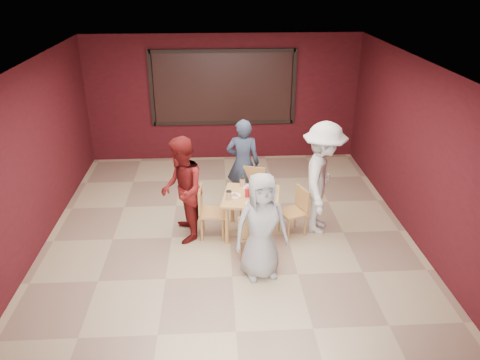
{
  "coord_description": "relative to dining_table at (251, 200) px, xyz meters",
  "views": [
    {
      "loc": [
        -0.2,
        -6.67,
        4.12
      ],
      "look_at": [
        0.18,
        0.08,
        0.99
      ],
      "focal_mm": 35.0,
      "sensor_mm": 36.0,
      "label": 1
    }
  ],
  "objects": [
    {
      "name": "diner_back",
      "position": [
        -0.07,
        1.06,
        0.21
      ],
      "size": [
        0.65,
        0.48,
        1.66
      ],
      "primitive_type": "imported",
      "rotation": [
        0.0,
        0.0,
        3.0
      ],
      "color": "#2E3A52",
      "rests_on": "floor"
    },
    {
      "name": "chair_front",
      "position": [
        -0.07,
        -0.75,
        -0.18
      ],
      "size": [
        0.39,
        0.39,
        0.78
      ],
      "color": "#B67B46",
      "rests_on": "floor"
    },
    {
      "name": "chair_back",
      "position": [
        0.09,
        0.77,
        -0.15
      ],
      "size": [
        0.5,
        0.5,
        0.83
      ],
      "color": "#B67B46",
      "rests_on": "floor"
    },
    {
      "name": "window_blinds",
      "position": [
        -0.36,
        3.37,
        1.03
      ],
      "size": [
        3.0,
        0.02,
        1.5
      ],
      "primitive_type": "cube",
      "color": "black"
    },
    {
      "name": "dining_table",
      "position": [
        0.0,
        0.0,
        0.0
      ],
      "size": [
        1.03,
        1.03,
        0.86
      ],
      "color": "#D9B159",
      "rests_on": "floor"
    },
    {
      "name": "chair_left",
      "position": [
        -0.71,
        -0.04,
        -0.13
      ],
      "size": [
        0.45,
        0.45,
        0.88
      ],
      "color": "#B67B46",
      "rests_on": "floor"
    },
    {
      "name": "diner_front",
      "position": [
        0.05,
        -1.14,
        0.17
      ],
      "size": [
        0.86,
        0.65,
        1.59
      ],
      "primitive_type": "imported",
      "rotation": [
        0.0,
        0.0,
        0.2
      ],
      "color": "#999999",
      "rests_on": "floor"
    },
    {
      "name": "diner_left",
      "position": [
        -1.11,
        -0.07,
        0.24
      ],
      "size": [
        0.75,
        0.91,
        1.73
      ],
      "primitive_type": "imported",
      "rotation": [
        0.0,
        0.0,
        -1.46
      ],
      "color": "maroon",
      "rests_on": "floor"
    },
    {
      "name": "floor",
      "position": [
        -0.36,
        -0.08,
        -0.62
      ],
      "size": [
        7.0,
        7.0,
        0.0
      ],
      "primitive_type": "plane",
      "color": "tan",
      "rests_on": "ground"
    },
    {
      "name": "diner_right",
      "position": [
        1.16,
        0.07,
        0.32
      ],
      "size": [
        1.05,
        1.38,
        1.89
      ],
      "primitive_type": "imported",
      "rotation": [
        0.0,
        0.0,
        1.25
      ],
      "color": "silver",
      "rests_on": "floor"
    },
    {
      "name": "chair_right",
      "position": [
        0.75,
        -0.02,
        -0.17
      ],
      "size": [
        0.5,
        0.5,
        0.8
      ],
      "color": "#B67B46",
      "rests_on": "floor"
    }
  ]
}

